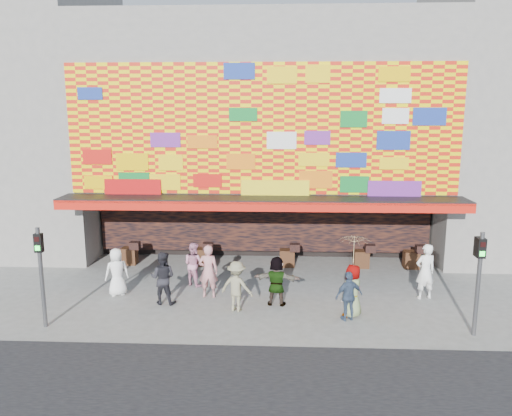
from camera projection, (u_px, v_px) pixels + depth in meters
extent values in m
plane|color=slate|center=(258.00, 310.00, 15.90)|extent=(90.00, 90.00, 0.00)
cube|color=gray|center=(265.00, 105.00, 22.48)|extent=(15.00, 8.00, 7.00)
cube|color=black|center=(265.00, 209.00, 24.43)|extent=(15.00, 6.00, 3.00)
cube|color=gray|center=(89.00, 226.00, 20.84)|extent=(0.40, 2.00, 3.00)
cube|color=gray|center=(443.00, 230.00, 20.18)|extent=(0.40, 2.00, 3.00)
cube|color=black|center=(262.00, 199.00, 18.65)|extent=(15.20, 1.60, 0.12)
cube|color=red|center=(261.00, 207.00, 17.91)|extent=(15.20, 0.04, 0.35)
cube|color=#FFDD00|center=(262.00, 129.00, 18.70)|extent=(14.80, 0.08, 4.90)
cube|color=black|center=(264.00, 222.00, 21.33)|extent=(14.00, 0.25, 2.50)
cylinder|color=#59595B|center=(42.00, 278.00, 14.42)|extent=(0.12, 0.12, 3.00)
cube|color=black|center=(39.00, 243.00, 14.21)|extent=(0.22, 0.18, 0.55)
cube|color=black|center=(37.00, 239.00, 14.09)|extent=(0.14, 0.02, 0.14)
cube|color=#19E533|center=(37.00, 248.00, 14.14)|extent=(0.14, 0.02, 0.14)
cylinder|color=#59595B|center=(478.00, 285.00, 13.86)|extent=(0.12, 0.12, 3.00)
cube|color=black|center=(481.00, 248.00, 13.66)|extent=(0.22, 0.18, 0.55)
cube|color=black|center=(483.00, 245.00, 13.54)|extent=(0.14, 0.02, 0.14)
cube|color=#19E533|center=(482.00, 254.00, 13.59)|extent=(0.14, 0.02, 0.14)
imported|color=white|center=(117.00, 272.00, 17.06)|extent=(0.96, 0.84, 1.65)
imported|color=tan|center=(208.00, 271.00, 16.87)|extent=(0.67, 0.45, 1.83)
imported|color=black|center=(163.00, 278.00, 16.30)|extent=(0.91, 0.75, 1.76)
imported|color=gray|center=(237.00, 286.00, 15.71)|extent=(1.18, 0.89, 1.62)
imported|color=#384862|center=(349.00, 296.00, 15.02)|extent=(0.97, 0.69, 1.53)
imported|color=gray|center=(276.00, 281.00, 16.19)|extent=(1.57, 0.67, 1.64)
imported|color=gray|center=(353.00, 291.00, 15.27)|extent=(0.95, 0.94, 1.65)
imported|color=white|center=(425.00, 271.00, 16.72)|extent=(0.78, 0.60, 1.90)
imported|color=pink|center=(194.00, 264.00, 18.03)|extent=(0.98, 0.92, 1.59)
imported|color=beige|center=(354.00, 250.00, 15.01)|extent=(1.16, 1.17, 0.88)
cylinder|color=#4C3326|center=(353.00, 278.00, 15.18)|extent=(0.02, 0.02, 1.00)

